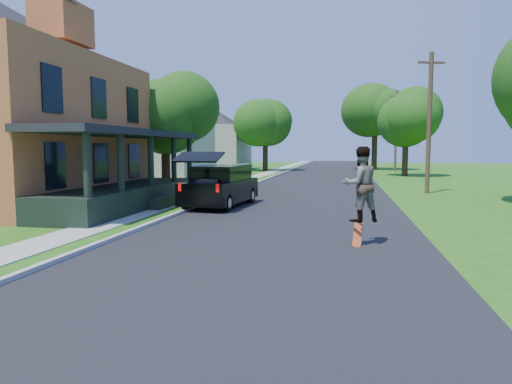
# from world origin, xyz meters

# --- Properties ---
(ground) EXTENTS (140.00, 140.00, 0.00)m
(ground) POSITION_xyz_m (0.00, 0.00, 0.00)
(ground) COLOR #1D6113
(ground) RESTS_ON ground
(street) EXTENTS (8.00, 120.00, 0.02)m
(street) POSITION_xyz_m (0.00, 20.00, 0.00)
(street) COLOR black
(street) RESTS_ON ground
(curb) EXTENTS (0.15, 120.00, 0.12)m
(curb) POSITION_xyz_m (-4.05, 20.00, 0.00)
(curb) COLOR #A8A8A3
(curb) RESTS_ON ground
(sidewalk) EXTENTS (1.30, 120.00, 0.03)m
(sidewalk) POSITION_xyz_m (-5.60, 20.00, 0.00)
(sidewalk) COLOR gray
(sidewalk) RESTS_ON ground
(front_walk) EXTENTS (6.50, 1.20, 0.03)m
(front_walk) POSITION_xyz_m (-9.50, 6.00, 0.00)
(front_walk) COLOR gray
(front_walk) RESTS_ON ground
(neighbor_house_mid) EXTENTS (12.78, 12.78, 8.30)m
(neighbor_house_mid) POSITION_xyz_m (-13.50, 24.00, 4.19)
(neighbor_house_mid) COLOR #A8A094
(neighbor_house_mid) RESTS_ON ground
(neighbor_house_far) EXTENTS (12.78, 12.78, 8.30)m
(neighbor_house_far) POSITION_xyz_m (-13.50, 40.00, 4.19)
(neighbor_house_far) COLOR #A8A094
(neighbor_house_far) RESTS_ON ground
(black_suv) EXTENTS (2.32, 5.03, 2.27)m
(black_suv) POSITION_xyz_m (-3.20, 7.00, 0.87)
(black_suv) COLOR black
(black_suv) RESTS_ON ground
(skateboarder) EXTENTS (1.11, 1.01, 1.85)m
(skateboarder) POSITION_xyz_m (2.20, 0.30, 1.51)
(skateboarder) COLOR black
(skateboarder) RESTS_ON ground
(skateboard) EXTENTS (0.28, 0.66, 0.66)m
(skateboard) POSITION_xyz_m (2.16, 0.26, 0.26)
(skateboard) COLOR #C33F10
(skateboard) RESTS_ON ground
(tree_left_mid) EXTENTS (5.74, 5.88, 7.34)m
(tree_left_mid) POSITION_xyz_m (-8.16, 13.30, 4.73)
(tree_left_mid) COLOR #2E2211
(tree_left_mid) RESTS_ON ground
(tree_left_far) EXTENTS (6.10, 5.88, 8.85)m
(tree_left_far) POSITION_xyz_m (-6.72, 37.71, 5.85)
(tree_left_far) COLOR #2E2211
(tree_left_far) RESTS_ON ground
(tree_right_mid) EXTENTS (5.85, 5.58, 8.04)m
(tree_right_mid) POSITION_xyz_m (6.90, 30.41, 5.48)
(tree_right_mid) COLOR #2E2211
(tree_right_mid) RESTS_ON ground
(tree_right_far) EXTENTS (7.19, 6.92, 9.87)m
(tree_right_far) POSITION_xyz_m (5.04, 42.75, 6.49)
(tree_right_far) COLOR #2E2211
(tree_right_far) RESTS_ON ground
(utility_pole_near) EXTENTS (1.42, 0.53, 7.42)m
(utility_pole_near) POSITION_xyz_m (6.17, 14.59, 3.84)
(utility_pole_near) COLOR #493721
(utility_pole_near) RESTS_ON ground
(utility_pole_far) EXTENTS (1.51, 0.25, 8.39)m
(utility_pole_far) POSITION_xyz_m (7.00, 38.88, 4.33)
(utility_pole_far) COLOR #493721
(utility_pole_far) RESTS_ON ground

